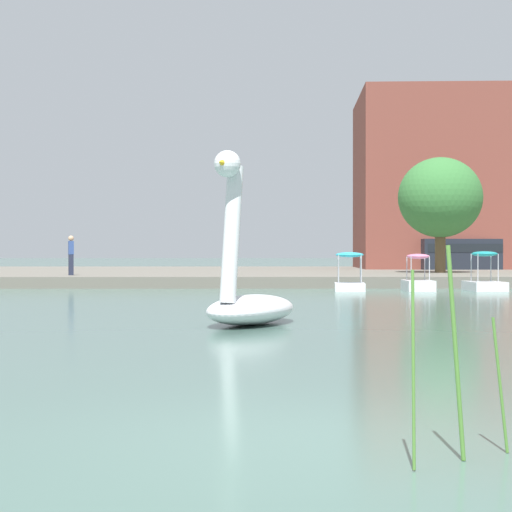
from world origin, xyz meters
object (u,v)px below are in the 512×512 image
pedal_boat_cyan (350,278)px  tree_sapling_by_fence (440,198)px  swan_boat (248,296)px  parked_van (460,253)px  pedal_boat_teal (484,280)px  person_on_path (71,254)px  pedal_boat_pink (418,280)px

pedal_boat_cyan → tree_sapling_by_fence: tree_sapling_by_fence is taller
swan_boat → parked_van: 35.54m
pedal_boat_teal → pedal_boat_cyan: bearing=-177.8°
pedal_boat_teal → tree_sapling_by_fence: (0.37, 9.25, 3.75)m
pedal_boat_teal → parked_van: 18.09m
tree_sapling_by_fence → pedal_boat_teal: bearing=-92.3°
pedal_boat_teal → parked_van: bearing=79.0°
pedal_boat_teal → person_on_path: size_ratio=1.18×
pedal_boat_cyan → pedal_boat_pink: 2.67m
pedal_boat_cyan → tree_sapling_by_fence: 11.58m
tree_sapling_by_fence → person_on_path: tree_sapling_by_fence is taller
swan_boat → tree_sapling_by_fence: tree_sapling_by_fence is taller
pedal_boat_cyan → person_on_path: 12.72m
swan_boat → pedal_boat_teal: (9.12, 15.51, -0.17)m
pedal_boat_pink → person_on_path: size_ratio=1.09×
pedal_boat_cyan → parked_van: (8.68, 17.93, 0.95)m
pedal_boat_pink → parked_van: 18.76m
pedal_boat_cyan → pedal_boat_teal: pedal_boat_teal is taller
pedal_boat_cyan → pedal_boat_teal: size_ratio=0.89×
pedal_boat_cyan → parked_van: 19.94m
swan_boat → parked_van: size_ratio=0.68×
pedal_boat_cyan → tree_sapling_by_fence: bearing=59.3°
person_on_path → parked_van: 24.15m
tree_sapling_by_fence → parked_van: (3.08, 8.48, -2.72)m
person_on_path → parked_van: size_ratio=0.34×
pedal_boat_pink → person_on_path: (-14.34, 4.74, 1.00)m
pedal_boat_cyan → pedal_boat_pink: pedal_boat_cyan is taller
swan_boat → tree_sapling_by_fence: (9.49, 24.75, 3.58)m
pedal_boat_teal → parked_van: parked_van is taller
swan_boat → pedal_boat_teal: size_ratio=1.67×
person_on_path → pedal_boat_teal: bearing=-15.6°
pedal_boat_pink → pedal_boat_teal: pedal_boat_teal is taller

